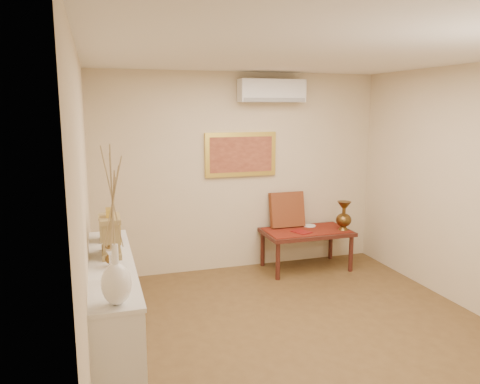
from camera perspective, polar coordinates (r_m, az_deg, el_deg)
name	(u,v)px	position (r m, az deg, el deg)	size (l,w,h in m)	color
floor	(309,339)	(4.84, 8.38, -17.35)	(4.50, 4.50, 0.00)	brown
ceiling	(317,53)	(4.31, 9.36, 16.35)	(4.50, 4.50, 0.00)	white
wall_back	(240,172)	(6.44, 0.02, 2.41)	(4.00, 0.02, 2.70)	beige
wall_left	(86,220)	(3.94, -18.30, -3.22)	(0.02, 4.50, 2.70)	beige
white_vase	(114,228)	(3.05, -15.15, -4.29)	(0.19, 0.19, 1.02)	white
candlestick	(111,266)	(3.58, -15.46, -8.65)	(0.11, 0.11, 0.24)	silver
brass_urn_small	(111,253)	(3.90, -15.47, -7.23)	(0.10, 0.10, 0.21)	brown
table_cloth	(307,230)	(6.57, 8.11, -4.62)	(1.14, 0.59, 0.01)	maroon
brass_urn_tall	(344,213)	(6.61, 12.55, -2.47)	(0.22, 0.22, 0.48)	brown
plate	(309,226)	(6.78, 8.46, -4.08)	(0.18, 0.18, 0.01)	white
menu	(301,232)	(6.44, 7.49, -4.83)	(0.18, 0.25, 0.01)	maroon
cushion	(287,210)	(6.65, 5.74, -2.14)	(0.50, 0.10, 0.50)	#5B1412
display_ledge	(113,317)	(4.22, -15.17, -14.51)	(0.37, 2.02, 0.98)	silver
mantel_clock	(111,235)	(4.17, -15.46, -5.10)	(0.17, 0.36, 0.41)	#A08952
wooden_chest	(108,228)	(4.65, -15.83, -4.21)	(0.16, 0.21, 0.24)	#A08952
low_table	(306,235)	(6.59, 8.10, -5.21)	(1.20, 0.70, 0.55)	#471C15
painting	(241,154)	(6.39, 0.10, 4.60)	(1.00, 0.06, 0.60)	gold
ac_unit	(272,91)	(6.39, 3.89, 12.20)	(0.90, 0.25, 0.30)	white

